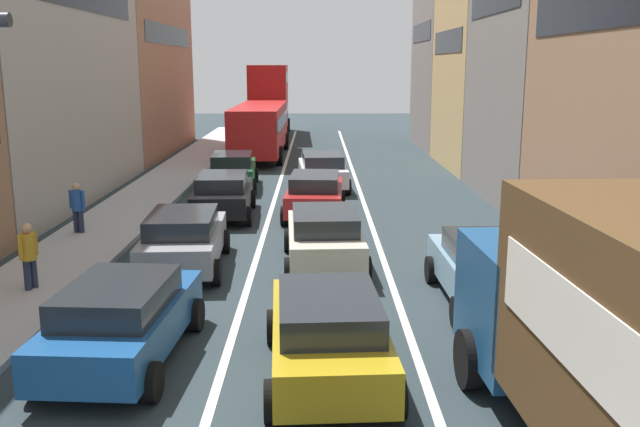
{
  "coord_description": "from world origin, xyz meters",
  "views": [
    {
      "loc": [
        -0.09,
        -4.2,
        5.1
      ],
      "look_at": [
        0.0,
        12.0,
        1.6
      ],
      "focal_mm": 38.81,
      "sensor_mm": 36.0,
      "label": 1
    }
  ],
  "objects_px": {
    "sedan_centre_lane_second": "(328,332)",
    "sedan_right_lane_behind_truck": "(487,268)",
    "bus_mid_queue_primary": "(260,126)",
    "sedan_left_lane_fifth": "(233,170)",
    "sedan_left_lane_third": "(184,239)",
    "sedan_centre_lane_fifth": "(322,170)",
    "sedan_left_lane_fourth": "(223,194)",
    "pedestrian_near_kerb": "(77,206)",
    "bus_far_queue_secondary": "(270,97)",
    "wagon_left_lane_second": "(122,319)",
    "pedestrian_mid_sidewalk": "(29,254)",
    "coupe_centre_lane_fourth": "(315,194)",
    "hatchback_centre_lane_third": "(324,236)"
  },
  "relations": [
    {
      "from": "sedan_right_lane_behind_truck",
      "to": "bus_mid_queue_primary",
      "type": "distance_m",
      "value": 25.24
    },
    {
      "from": "hatchback_centre_lane_third",
      "to": "sedan_right_lane_behind_truck",
      "type": "distance_m",
      "value": 4.51
    },
    {
      "from": "sedan_left_lane_third",
      "to": "pedestrian_near_kerb",
      "type": "distance_m",
      "value": 5.08
    },
    {
      "from": "sedan_centre_lane_second",
      "to": "sedan_right_lane_behind_truck",
      "type": "distance_m",
      "value": 5.03
    },
    {
      "from": "sedan_left_lane_fourth",
      "to": "pedestrian_near_kerb",
      "type": "relative_size",
      "value": 2.63
    },
    {
      "from": "hatchback_centre_lane_third",
      "to": "pedestrian_mid_sidewalk",
      "type": "xyz_separation_m",
      "value": [
        -6.64,
        -2.22,
        0.15
      ]
    },
    {
      "from": "coupe_centre_lane_fourth",
      "to": "sedan_left_lane_fourth",
      "type": "height_order",
      "value": "same"
    },
    {
      "from": "sedan_centre_lane_fifth",
      "to": "sedan_left_lane_fifth",
      "type": "relative_size",
      "value": 1.0
    },
    {
      "from": "wagon_left_lane_second",
      "to": "bus_mid_queue_primary",
      "type": "distance_m",
      "value": 27.29
    },
    {
      "from": "sedan_centre_lane_fifth",
      "to": "bus_mid_queue_primary",
      "type": "distance_m",
      "value": 10.66
    },
    {
      "from": "sedan_right_lane_behind_truck",
      "to": "bus_mid_queue_primary",
      "type": "bearing_deg",
      "value": 14.6
    },
    {
      "from": "wagon_left_lane_second",
      "to": "sedan_centre_lane_fifth",
      "type": "relative_size",
      "value": 1.0
    },
    {
      "from": "sedan_left_lane_third",
      "to": "sedan_centre_lane_fifth",
      "type": "height_order",
      "value": "same"
    },
    {
      "from": "wagon_left_lane_second",
      "to": "coupe_centre_lane_fourth",
      "type": "height_order",
      "value": "same"
    },
    {
      "from": "wagon_left_lane_second",
      "to": "sedan_centre_lane_fifth",
      "type": "distance_m",
      "value": 17.59
    },
    {
      "from": "bus_far_queue_secondary",
      "to": "sedan_left_lane_fifth",
      "type": "bearing_deg",
      "value": 178.02
    },
    {
      "from": "bus_far_queue_secondary",
      "to": "pedestrian_mid_sidewalk",
      "type": "height_order",
      "value": "bus_far_queue_secondary"
    },
    {
      "from": "bus_mid_queue_primary",
      "to": "bus_far_queue_secondary",
      "type": "bearing_deg",
      "value": 1.41
    },
    {
      "from": "sedan_left_lane_third",
      "to": "sedan_centre_lane_fifth",
      "type": "relative_size",
      "value": 1.0
    },
    {
      "from": "wagon_left_lane_second",
      "to": "coupe_centre_lane_fourth",
      "type": "relative_size",
      "value": 1.01
    },
    {
      "from": "sedan_left_lane_fifth",
      "to": "sedan_right_lane_behind_truck",
      "type": "distance_m",
      "value": 16.07
    },
    {
      "from": "hatchback_centre_lane_third",
      "to": "sedan_left_lane_fourth",
      "type": "bearing_deg",
      "value": 27.01
    },
    {
      "from": "sedan_centre_lane_second",
      "to": "coupe_centre_lane_fourth",
      "type": "relative_size",
      "value": 1.0
    },
    {
      "from": "coupe_centre_lane_fourth",
      "to": "sedan_left_lane_fifth",
      "type": "relative_size",
      "value": 1.0
    },
    {
      "from": "sedan_centre_lane_second",
      "to": "pedestrian_mid_sidewalk",
      "type": "distance_m",
      "value": 7.89
    },
    {
      "from": "sedan_left_lane_fourth",
      "to": "sedan_centre_lane_fifth",
      "type": "height_order",
      "value": "same"
    },
    {
      "from": "hatchback_centre_lane_third",
      "to": "sedan_left_lane_fifth",
      "type": "bearing_deg",
      "value": 15.23
    },
    {
      "from": "sedan_left_lane_fifth",
      "to": "wagon_left_lane_second",
      "type": "bearing_deg",
      "value": 176.98
    },
    {
      "from": "coupe_centre_lane_fourth",
      "to": "pedestrian_mid_sidewalk",
      "type": "distance_m",
      "value": 10.39
    },
    {
      "from": "sedan_left_lane_third",
      "to": "bus_mid_queue_primary",
      "type": "relative_size",
      "value": 0.42
    },
    {
      "from": "wagon_left_lane_second",
      "to": "pedestrian_mid_sidewalk",
      "type": "height_order",
      "value": "pedestrian_mid_sidewalk"
    },
    {
      "from": "coupe_centre_lane_fourth",
      "to": "pedestrian_near_kerb",
      "type": "bearing_deg",
      "value": 114.39
    },
    {
      "from": "sedan_right_lane_behind_truck",
      "to": "pedestrian_near_kerb",
      "type": "distance_m",
      "value": 12.4
    },
    {
      "from": "sedan_left_lane_fifth",
      "to": "bus_mid_queue_primary",
      "type": "distance_m",
      "value": 9.97
    },
    {
      "from": "sedan_left_lane_fifth",
      "to": "pedestrian_near_kerb",
      "type": "distance_m",
      "value": 9.12
    },
    {
      "from": "sedan_left_lane_fourth",
      "to": "pedestrian_mid_sidewalk",
      "type": "xyz_separation_m",
      "value": [
        -3.26,
        -8.15,
        0.15
      ]
    },
    {
      "from": "sedan_left_lane_fifth",
      "to": "bus_mid_queue_primary",
      "type": "bearing_deg",
      "value": -5.71
    },
    {
      "from": "coupe_centre_lane_fourth",
      "to": "pedestrian_mid_sidewalk",
      "type": "relative_size",
      "value": 2.64
    },
    {
      "from": "sedan_centre_lane_second",
      "to": "hatchback_centre_lane_third",
      "type": "distance_m",
      "value": 6.49
    },
    {
      "from": "hatchback_centre_lane_third",
      "to": "sedan_centre_lane_second",
      "type": "bearing_deg",
      "value": 177.25
    },
    {
      "from": "bus_mid_queue_primary",
      "to": "sedan_left_lane_fifth",
      "type": "bearing_deg",
      "value": 178.07
    },
    {
      "from": "coupe_centre_lane_fourth",
      "to": "sedan_centre_lane_fifth",
      "type": "bearing_deg",
      "value": -0.49
    },
    {
      "from": "hatchback_centre_lane_third",
      "to": "sedan_left_lane_third",
      "type": "distance_m",
      "value": 3.56
    },
    {
      "from": "sedan_centre_lane_second",
      "to": "coupe_centre_lane_fourth",
      "type": "xyz_separation_m",
      "value": [
        -0.23,
        12.46,
        0.0
      ]
    },
    {
      "from": "sedan_centre_lane_fifth",
      "to": "bus_mid_queue_primary",
      "type": "relative_size",
      "value": 0.42
    },
    {
      "from": "sedan_centre_lane_fifth",
      "to": "hatchback_centre_lane_third",
      "type": "bearing_deg",
      "value": 175.97
    },
    {
      "from": "hatchback_centre_lane_third",
      "to": "sedan_left_lane_fourth",
      "type": "height_order",
      "value": "same"
    },
    {
      "from": "bus_mid_queue_primary",
      "to": "bus_far_queue_secondary",
      "type": "xyz_separation_m",
      "value": [
        -0.23,
        11.82,
        1.07
      ]
    },
    {
      "from": "sedan_left_lane_fifth",
      "to": "sedan_right_lane_behind_truck",
      "type": "bearing_deg",
      "value": -156.9
    },
    {
      "from": "sedan_right_lane_behind_truck",
      "to": "sedan_centre_lane_second",
      "type": "bearing_deg",
      "value": 134.94
    }
  ]
}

